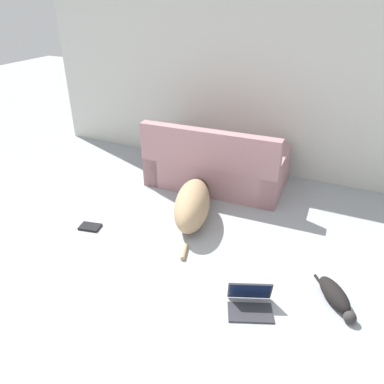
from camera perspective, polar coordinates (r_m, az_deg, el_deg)
The scene contains 7 objects.
ground_plane at distance 2.85m, azimuth -13.13°, elevation -25.39°, with size 20.00×20.00×0.00m, color #999EA3.
wall_back at distance 5.02m, azimuth 11.10°, elevation 17.70°, with size 6.51×0.06×2.71m.
couch at distance 4.82m, azimuth 3.72°, elevation 3.96°, with size 1.74×0.97×0.85m.
dog at distance 4.08m, azimuth 0.15°, elevation -1.70°, with size 0.62×1.31×0.44m.
cat at distance 3.37m, azimuth 21.05°, elevation -14.59°, with size 0.40×0.50×0.14m.
laptop_open at distance 3.16m, azimuth 8.82°, elevation -15.92°, with size 0.43×0.39×0.21m.
book_black at distance 4.19m, azimuth -15.26°, elevation -5.15°, with size 0.25×0.19×0.02m.
Camera 1 is at (1.21, -1.21, 2.28)m, focal length 35.00 mm.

